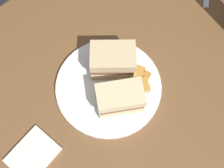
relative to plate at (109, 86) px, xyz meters
name	(u,v)px	position (x,y,z in m)	size (l,w,h in m)	color
ground_plane	(114,140)	(-0.01, 0.02, -0.74)	(6.00, 6.00, 0.00)	black
dining_table	(114,123)	(-0.01, 0.02, -0.37)	(1.26, 0.86, 0.73)	brown
plate	(109,86)	(0.00, 0.00, 0.00)	(0.28, 0.28, 0.01)	white
sandwich_half_left	(120,98)	(0.01, 0.05, 0.04)	(0.13, 0.12, 0.07)	beige
sandwich_half_right	(113,60)	(-0.04, -0.03, 0.04)	(0.13, 0.13, 0.07)	#CCB284
potato_wedge_front	(144,85)	(-0.07, 0.06, 0.02)	(0.04, 0.02, 0.02)	#B77F33
potato_wedge_middle	(138,75)	(-0.07, 0.03, 0.02)	(0.05, 0.02, 0.02)	#B77F33
potato_wedge_back	(123,68)	(-0.06, -0.01, 0.01)	(0.05, 0.02, 0.02)	gold
potato_wedge_left_edge	(127,93)	(-0.02, 0.05, 0.02)	(0.05, 0.02, 0.02)	#B77F33
potato_wedge_right_edge	(145,79)	(-0.08, 0.05, 0.01)	(0.04, 0.02, 0.01)	#AD702D
napkin	(33,155)	(0.25, 0.00, 0.00)	(0.11, 0.09, 0.01)	silver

